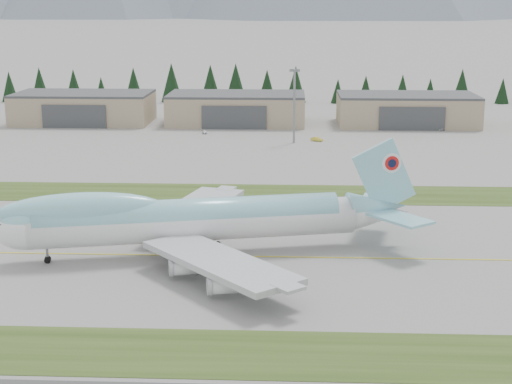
{
  "coord_description": "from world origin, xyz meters",
  "views": [
    {
      "loc": [
        4.49,
        -126.98,
        42.24
      ],
      "look_at": [
        -1.93,
        13.75,
        8.0
      ],
      "focal_mm": 55.0,
      "sensor_mm": 36.0,
      "label": 1
    }
  ],
  "objects_px": {
    "hangar_left": "(84,108)",
    "service_vehicle_c": "(442,130)",
    "hangar_center": "(237,108)",
    "hangar_right": "(407,109)",
    "service_vehicle_a": "(205,134)",
    "service_vehicle_b": "(317,141)",
    "boeing_747_freighter": "(190,219)"
  },
  "relations": [
    {
      "from": "hangar_center",
      "to": "hangar_right",
      "type": "bearing_deg",
      "value": 0.0
    },
    {
      "from": "hangar_center",
      "to": "service_vehicle_c",
      "type": "xyz_separation_m",
      "value": [
        70.45,
        -11.87,
        -5.39
      ]
    },
    {
      "from": "boeing_747_freighter",
      "to": "service_vehicle_a",
      "type": "xyz_separation_m",
      "value": [
        -11.59,
        126.67,
        -6.34
      ]
    },
    {
      "from": "hangar_center",
      "to": "service_vehicle_a",
      "type": "xyz_separation_m",
      "value": [
        -9.09,
        -22.6,
        -5.39
      ]
    },
    {
      "from": "service_vehicle_b",
      "to": "service_vehicle_c",
      "type": "xyz_separation_m",
      "value": [
        42.96,
        23.41,
        0.0
      ]
    },
    {
      "from": "boeing_747_freighter",
      "to": "service_vehicle_b",
      "type": "height_order",
      "value": "boeing_747_freighter"
    },
    {
      "from": "service_vehicle_a",
      "to": "hangar_right",
      "type": "bearing_deg",
      "value": 0.01
    },
    {
      "from": "boeing_747_freighter",
      "to": "hangar_right",
      "type": "xyz_separation_m",
      "value": [
        57.5,
        149.28,
        -0.96
      ]
    },
    {
      "from": "hangar_right",
      "to": "service_vehicle_b",
      "type": "relative_size",
      "value": 12.33
    },
    {
      "from": "hangar_center",
      "to": "service_vehicle_c",
      "type": "bearing_deg",
      "value": -9.56
    },
    {
      "from": "hangar_left",
      "to": "service_vehicle_b",
      "type": "xyz_separation_m",
      "value": [
        82.49,
        -35.27,
        -5.39
      ]
    },
    {
      "from": "hangar_right",
      "to": "service_vehicle_c",
      "type": "xyz_separation_m",
      "value": [
        10.45,
        -11.87,
        -5.39
      ]
    },
    {
      "from": "hangar_left",
      "to": "service_vehicle_a",
      "type": "distance_m",
      "value": 51.46
    },
    {
      "from": "hangar_left",
      "to": "service_vehicle_b",
      "type": "height_order",
      "value": "hangar_left"
    },
    {
      "from": "hangar_left",
      "to": "service_vehicle_c",
      "type": "xyz_separation_m",
      "value": [
        125.45,
        -11.87,
        -5.39
      ]
    },
    {
      "from": "hangar_left",
      "to": "service_vehicle_b",
      "type": "relative_size",
      "value": 12.33
    },
    {
      "from": "hangar_right",
      "to": "service_vehicle_a",
      "type": "relative_size",
      "value": 15.36
    },
    {
      "from": "service_vehicle_b",
      "to": "hangar_center",
      "type": "bearing_deg",
      "value": 69.36
    },
    {
      "from": "service_vehicle_b",
      "to": "hangar_right",
      "type": "bearing_deg",
      "value": -11.24
    },
    {
      "from": "hangar_left",
      "to": "service_vehicle_c",
      "type": "distance_m",
      "value": 126.13
    },
    {
      "from": "hangar_center",
      "to": "service_vehicle_b",
      "type": "bearing_deg",
      "value": -52.07
    },
    {
      "from": "service_vehicle_a",
      "to": "service_vehicle_b",
      "type": "relative_size",
      "value": 0.8
    },
    {
      "from": "service_vehicle_c",
      "to": "boeing_747_freighter",
      "type": "bearing_deg",
      "value": -93.41
    },
    {
      "from": "boeing_747_freighter",
      "to": "hangar_center",
      "type": "distance_m",
      "value": 149.3
    },
    {
      "from": "boeing_747_freighter",
      "to": "hangar_center",
      "type": "height_order",
      "value": "boeing_747_freighter"
    },
    {
      "from": "service_vehicle_a",
      "to": "service_vehicle_c",
      "type": "xyz_separation_m",
      "value": [
        79.54,
        10.74,
        0.0
      ]
    },
    {
      "from": "hangar_right",
      "to": "service_vehicle_c",
      "type": "bearing_deg",
      "value": -48.63
    },
    {
      "from": "hangar_center",
      "to": "service_vehicle_b",
      "type": "relative_size",
      "value": 12.33
    },
    {
      "from": "boeing_747_freighter",
      "to": "service_vehicle_a",
      "type": "relative_size",
      "value": 23.44
    },
    {
      "from": "hangar_center",
      "to": "service_vehicle_b",
      "type": "xyz_separation_m",
      "value": [
        27.49,
        -35.27,
        -5.39
      ]
    },
    {
      "from": "hangar_right",
      "to": "service_vehicle_b",
      "type": "xyz_separation_m",
      "value": [
        -32.51,
        -35.27,
        -5.39
      ]
    },
    {
      "from": "boeing_747_freighter",
      "to": "hangar_left",
      "type": "relative_size",
      "value": 1.53
    }
  ]
}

